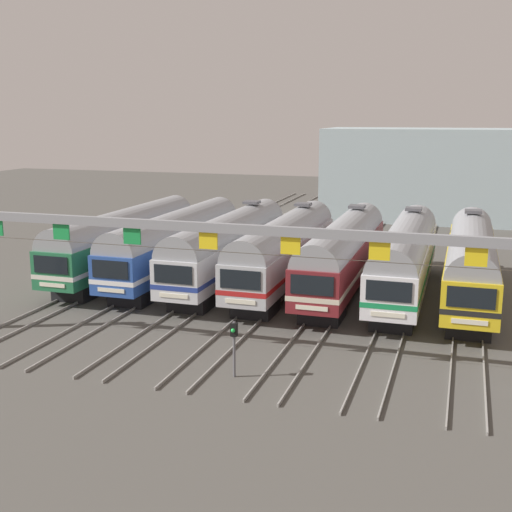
% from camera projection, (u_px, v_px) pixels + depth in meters
% --- Properties ---
extents(ground_plane, '(160.00, 160.00, 0.00)m').
position_uv_depth(ground_plane, '(284.00, 287.00, 44.23)').
color(ground_plane, '#4C4944').
extents(track_bed, '(25.00, 70.00, 0.15)m').
position_uv_depth(track_bed, '(333.00, 241.00, 60.06)').
color(track_bed, gray).
rests_on(track_bed, ground).
extents(commuter_train_green, '(2.88, 18.06, 4.77)m').
position_uv_depth(commuter_train_green, '(126.00, 238.00, 47.14)').
color(commuter_train_green, '#236B42').
rests_on(commuter_train_green, ground).
extents(commuter_train_blue, '(2.88, 18.06, 4.77)m').
position_uv_depth(commuter_train_blue, '(176.00, 241.00, 45.98)').
color(commuter_train_blue, '#284C9E').
rests_on(commuter_train_blue, ground).
extents(commuter_train_silver, '(2.88, 18.06, 5.05)m').
position_uv_depth(commuter_train_silver, '(229.00, 245.00, 44.83)').
color(commuter_train_silver, silver).
rests_on(commuter_train_silver, ground).
extents(commuter_train_stainless, '(2.88, 18.06, 5.05)m').
position_uv_depth(commuter_train_stainless, '(285.00, 248.00, 43.67)').
color(commuter_train_stainless, '#B2B5BA').
rests_on(commuter_train_stainless, ground).
extents(commuter_train_maroon, '(2.88, 18.06, 5.05)m').
position_uv_depth(commuter_train_maroon, '(343.00, 252.00, 42.51)').
color(commuter_train_maroon, maroon).
rests_on(commuter_train_maroon, ground).
extents(commuter_train_white, '(2.88, 18.06, 5.05)m').
position_uv_depth(commuter_train_white, '(405.00, 256.00, 41.35)').
color(commuter_train_white, white).
rests_on(commuter_train_white, ground).
extents(commuter_train_yellow, '(2.88, 18.06, 5.05)m').
position_uv_depth(commuter_train_yellow, '(471.00, 260.00, 40.19)').
color(commuter_train_yellow, gold).
rests_on(commuter_train_yellow, ground).
extents(catenary_gantry, '(28.73, 0.44, 6.97)m').
position_uv_depth(catenary_gantry, '(208.00, 245.00, 30.52)').
color(catenary_gantry, gray).
rests_on(catenary_gantry, ground).
extents(yard_signal_mast, '(0.28, 0.35, 2.53)m').
position_uv_depth(yard_signal_mast, '(234.00, 338.00, 28.78)').
color(yard_signal_mast, '#59595E').
rests_on(yard_signal_mast, ground).
extents(maintenance_building, '(21.20, 10.00, 9.86)m').
position_uv_depth(maintenance_building, '(423.00, 174.00, 72.38)').
color(maintenance_building, '#9EB2B7').
rests_on(maintenance_building, ground).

